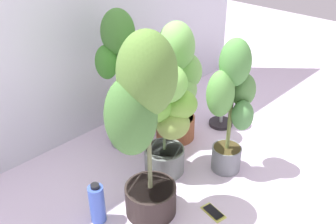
{
  "coord_description": "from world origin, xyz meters",
  "views": [
    {
      "loc": [
        -1.37,
        -1.2,
        1.52
      ],
      "look_at": [
        0.07,
        0.16,
        0.39
      ],
      "focal_mm": 40.32,
      "sensor_mm": 36.0,
      "label": 1
    }
  ],
  "objects_px": {
    "floor_fan": "(223,96)",
    "nutrient_bottle": "(97,204)",
    "potted_plant_back_right": "(176,78)",
    "cell_phone": "(213,212)",
    "potted_plant_front_right": "(232,100)",
    "potted_plant_front_left": "(142,117)",
    "potted_plant_back_center": "(120,71)",
    "potted_plant_center": "(166,113)"
  },
  "relations": [
    {
      "from": "floor_fan",
      "to": "nutrient_bottle",
      "type": "distance_m",
      "value": 1.25
    },
    {
      "from": "potted_plant_back_right",
      "to": "cell_phone",
      "type": "relative_size",
      "value": 5.5
    },
    {
      "from": "potted_plant_front_right",
      "to": "potted_plant_back_right",
      "type": "xyz_separation_m",
      "value": [
        0.06,
        0.48,
        -0.03
      ]
    },
    {
      "from": "potted_plant_front_left",
      "to": "potted_plant_back_right",
      "type": "relative_size",
      "value": 1.22
    },
    {
      "from": "potted_plant_back_center",
      "to": "potted_plant_front_right",
      "type": "bearing_deg",
      "value": -70.57
    },
    {
      "from": "potted_plant_front_right",
      "to": "potted_plant_back_right",
      "type": "relative_size",
      "value": 1.02
    },
    {
      "from": "potted_plant_back_right",
      "to": "potted_plant_center",
      "type": "bearing_deg",
      "value": -146.57
    },
    {
      "from": "potted_plant_front_left",
      "to": "cell_phone",
      "type": "xyz_separation_m",
      "value": [
        0.25,
        -0.27,
        -0.61
      ]
    },
    {
      "from": "potted_plant_back_center",
      "to": "floor_fan",
      "type": "height_order",
      "value": "potted_plant_back_center"
    },
    {
      "from": "potted_plant_front_left",
      "to": "floor_fan",
      "type": "relative_size",
      "value": 2.8
    },
    {
      "from": "potted_plant_back_center",
      "to": "potted_plant_center",
      "type": "bearing_deg",
      "value": -93.44
    },
    {
      "from": "potted_plant_back_center",
      "to": "potted_plant_back_right",
      "type": "height_order",
      "value": "potted_plant_back_center"
    },
    {
      "from": "potted_plant_center",
      "to": "potted_plant_front_left",
      "type": "distance_m",
      "value": 0.43
    },
    {
      "from": "potted_plant_center",
      "to": "potted_plant_front_right",
      "type": "distance_m",
      "value": 0.39
    },
    {
      "from": "potted_plant_center",
      "to": "potted_plant_back_right",
      "type": "height_order",
      "value": "potted_plant_back_right"
    },
    {
      "from": "floor_fan",
      "to": "potted_plant_center",
      "type": "bearing_deg",
      "value": -159.09
    },
    {
      "from": "potted_plant_front_left",
      "to": "nutrient_bottle",
      "type": "bearing_deg",
      "value": 145.6
    },
    {
      "from": "potted_plant_front_right",
      "to": "nutrient_bottle",
      "type": "distance_m",
      "value": 0.94
    },
    {
      "from": "potted_plant_back_center",
      "to": "nutrient_bottle",
      "type": "height_order",
      "value": "potted_plant_back_center"
    },
    {
      "from": "potted_plant_front_left",
      "to": "cell_phone",
      "type": "relative_size",
      "value": 6.68
    },
    {
      "from": "potted_plant_center",
      "to": "cell_phone",
      "type": "distance_m",
      "value": 0.62
    },
    {
      "from": "potted_plant_back_right",
      "to": "floor_fan",
      "type": "relative_size",
      "value": 2.31
    },
    {
      "from": "potted_plant_front_left",
      "to": "potted_plant_back_center",
      "type": "distance_m",
      "value": 0.71
    },
    {
      "from": "potted_plant_front_right",
      "to": "cell_phone",
      "type": "xyz_separation_m",
      "value": [
        -0.36,
        -0.18,
        -0.5
      ]
    },
    {
      "from": "potted_plant_front_left",
      "to": "floor_fan",
      "type": "bearing_deg",
      "value": 13.88
    },
    {
      "from": "potted_plant_front_left",
      "to": "cell_phone",
      "type": "height_order",
      "value": "potted_plant_front_left"
    },
    {
      "from": "potted_plant_front_right",
      "to": "nutrient_bottle",
      "type": "height_order",
      "value": "potted_plant_front_right"
    },
    {
      "from": "nutrient_bottle",
      "to": "floor_fan",
      "type": "bearing_deg",
      "value": 4.98
    },
    {
      "from": "potted_plant_back_center",
      "to": "cell_phone",
      "type": "bearing_deg",
      "value": -97.61
    },
    {
      "from": "cell_phone",
      "to": "nutrient_bottle",
      "type": "distance_m",
      "value": 0.64
    },
    {
      "from": "nutrient_bottle",
      "to": "potted_plant_front_right",
      "type": "bearing_deg",
      "value": -16.02
    },
    {
      "from": "potted_plant_back_center",
      "to": "potted_plant_back_right",
      "type": "distance_m",
      "value": 0.37
    },
    {
      "from": "cell_phone",
      "to": "nutrient_bottle",
      "type": "height_order",
      "value": "nutrient_bottle"
    },
    {
      "from": "potted_plant_back_right",
      "to": "floor_fan",
      "type": "xyz_separation_m",
      "value": [
        0.36,
        -0.14,
        -0.23
      ]
    },
    {
      "from": "potted_plant_front_right",
      "to": "potted_plant_back_center",
      "type": "distance_m",
      "value": 0.74
    },
    {
      "from": "potted_plant_front_left",
      "to": "potted_plant_front_right",
      "type": "distance_m",
      "value": 0.63
    },
    {
      "from": "potted_plant_back_right",
      "to": "cell_phone",
      "type": "bearing_deg",
      "value": -122.13
    },
    {
      "from": "floor_fan",
      "to": "nutrient_bottle",
      "type": "relative_size",
      "value": 1.5
    },
    {
      "from": "potted_plant_front_right",
      "to": "cell_phone",
      "type": "height_order",
      "value": "potted_plant_front_right"
    },
    {
      "from": "nutrient_bottle",
      "to": "potted_plant_center",
      "type": "bearing_deg",
      "value": 3.16
    },
    {
      "from": "potted_plant_front_right",
      "to": "nutrient_bottle",
      "type": "xyz_separation_m",
      "value": [
        -0.83,
        0.24,
        -0.38
      ]
    },
    {
      "from": "potted_plant_front_right",
      "to": "nutrient_bottle",
      "type": "relative_size",
      "value": 3.53
    }
  ]
}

